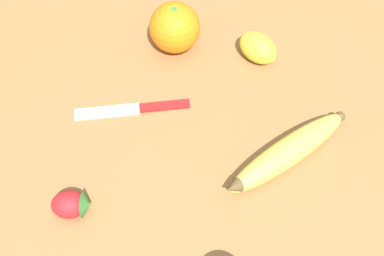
{
  "coord_description": "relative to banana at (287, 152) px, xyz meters",
  "views": [
    {
      "loc": [
        -0.07,
        0.31,
        0.62
      ],
      "look_at": [
        0.05,
        -0.01,
        0.03
      ],
      "focal_mm": 42.0,
      "sensor_mm": 36.0,
      "label": 1
    }
  ],
  "objects": [
    {
      "name": "lemon",
      "position": [
        0.1,
        -0.18,
        0.0
      ],
      "size": [
        0.09,
        0.07,
        0.05
      ],
      "rotation": [
        0.0,
        0.0,
        2.72
      ],
      "color": "yellow",
      "rests_on": "ground_plane"
    },
    {
      "name": "orange",
      "position": [
        0.24,
        -0.15,
        0.02
      ],
      "size": [
        0.09,
        0.09,
        0.09
      ],
      "color": "orange",
      "rests_on": "ground_plane"
    },
    {
      "name": "paring_knife",
      "position": [
        0.25,
        -0.0,
        -0.02
      ],
      "size": [
        0.18,
        0.1,
        0.01
      ],
      "rotation": [
        0.0,
        0.0,
        5.19
      ],
      "color": "silver",
      "rests_on": "ground_plane"
    },
    {
      "name": "ground_plane",
      "position": [
        0.1,
        0.02,
        -0.02
      ],
      "size": [
        3.0,
        3.0,
        0.0
      ],
      "primitive_type": "plane",
      "color": "olive"
    },
    {
      "name": "banana",
      "position": [
        0.0,
        0.0,
        0.0
      ],
      "size": [
        0.16,
        0.21,
        0.04
      ],
      "rotation": [
        0.0,
        0.0,
        0.97
      ],
      "color": "#DBCC4C",
      "rests_on": "ground_plane"
    },
    {
      "name": "strawberry",
      "position": [
        0.26,
        0.18,
        -0.0
      ],
      "size": [
        0.06,
        0.06,
        0.04
      ],
      "rotation": [
        0.0,
        0.0,
        3.5
      ],
      "color": "red",
      "rests_on": "ground_plane"
    }
  ]
}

